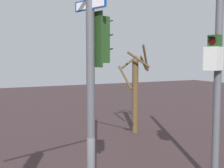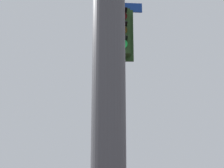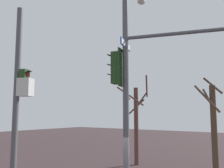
# 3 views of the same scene
# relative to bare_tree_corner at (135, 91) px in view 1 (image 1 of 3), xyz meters

# --- Properties ---
(main_signal_pole_assembly) EXTENTS (3.69, 6.16, 8.96)m
(main_signal_pole_assembly) POSITION_rel_bare_tree_corner_xyz_m (8.85, -7.11, 2.68)
(main_signal_pole_assembly) COLOR #4C4F54
(main_signal_pole_assembly) RESTS_ON ground
(secondary_pole_assembly) EXTENTS (0.65, 0.86, 7.90)m
(secondary_pole_assembly) POSITION_rel_bare_tree_corner_xyz_m (7.61, -1.53, 1.67)
(secondary_pole_assembly) COLOR #4C4F54
(secondary_pole_assembly) RESTS_ON ground
(bare_tree_corner) EXTENTS (1.66, 1.77, 5.17)m
(bare_tree_corner) POSITION_rel_bare_tree_corner_xyz_m (0.00, 0.00, 0.00)
(bare_tree_corner) COLOR #4F3C23
(bare_tree_corner) RESTS_ON ground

